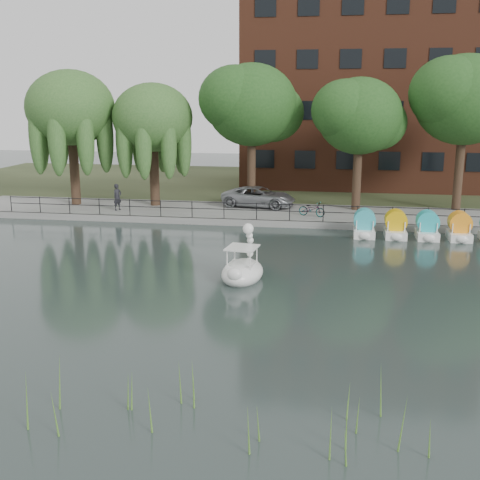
% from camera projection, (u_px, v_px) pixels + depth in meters
% --- Properties ---
extents(ground_plane, '(120.00, 120.00, 0.00)m').
position_uv_depth(ground_plane, '(211.00, 295.00, 23.76)').
color(ground_plane, '#394543').
extents(promenade, '(40.00, 6.00, 0.40)m').
position_uv_depth(promenade, '(262.00, 214.00, 39.07)').
color(promenade, gray).
rests_on(promenade, ground_plane).
extents(kerb, '(40.00, 0.25, 0.40)m').
position_uv_depth(kerb, '(256.00, 223.00, 36.24)').
color(kerb, gray).
rests_on(kerb, ground_plane).
extents(land_strip, '(60.00, 22.00, 0.36)m').
position_uv_depth(land_strip, '(282.00, 184.00, 52.51)').
color(land_strip, '#47512D').
rests_on(land_strip, ground_plane).
extents(railing, '(32.00, 0.05, 1.00)m').
position_uv_depth(railing, '(257.00, 207.00, 36.21)').
color(railing, black).
rests_on(railing, promenade).
extents(apartment_building, '(20.00, 10.07, 18.00)m').
position_uv_depth(apartment_building, '(369.00, 75.00, 49.25)').
color(apartment_building, '#4C1E16').
rests_on(apartment_building, land_strip).
extents(willow_left, '(5.88, 5.88, 9.01)m').
position_uv_depth(willow_left, '(70.00, 108.00, 40.03)').
color(willow_left, '#473323').
rests_on(willow_left, promenade).
extents(willow_mid, '(5.32, 5.32, 8.15)m').
position_uv_depth(willow_mid, '(153.00, 118.00, 39.80)').
color(willow_mid, '#473323').
rests_on(willow_mid, promenade).
extents(broadleaf_center, '(6.00, 6.00, 9.25)m').
position_uv_depth(broadleaf_center, '(252.00, 105.00, 39.55)').
color(broadleaf_center, '#473323').
rests_on(broadleaf_center, promenade).
extents(broadleaf_right, '(5.40, 5.40, 8.32)m').
position_uv_depth(broadleaf_right, '(360.00, 117.00, 38.13)').
color(broadleaf_right, '#473323').
rests_on(broadleaf_right, promenade).
extents(broadleaf_far, '(6.30, 6.30, 9.71)m').
position_uv_depth(broadleaf_far, '(465.00, 100.00, 37.84)').
color(broadleaf_far, '#473323').
rests_on(broadleaf_far, promenade).
extents(minivan, '(3.26, 5.89, 1.56)m').
position_uv_depth(minivan, '(259.00, 195.00, 40.31)').
color(minivan, gray).
rests_on(minivan, promenade).
extents(bicycle, '(1.17, 1.82, 1.00)m').
position_uv_depth(bicycle, '(312.00, 208.00, 37.18)').
color(bicycle, gray).
rests_on(bicycle, promenade).
extents(pedestrian, '(0.76, 0.86, 1.98)m').
position_uv_depth(pedestrian, '(117.00, 195.00, 39.06)').
color(pedestrian, black).
rests_on(pedestrian, promenade).
extents(swan_boat, '(2.01, 2.87, 2.28)m').
position_uv_depth(swan_boat, '(243.00, 268.00, 25.66)').
color(swan_boat, white).
rests_on(swan_boat, ground_plane).
extents(pedal_boat_row, '(7.95, 1.70, 1.40)m').
position_uv_depth(pedal_boat_row, '(427.00, 228.00, 33.03)').
color(pedal_boat_row, white).
rests_on(pedal_boat_row, ground_plane).
extents(reed_bank, '(24.00, 2.40, 1.20)m').
position_uv_depth(reed_bank, '(211.00, 402.00, 14.18)').
color(reed_bank, '#669938').
rests_on(reed_bank, ground_plane).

